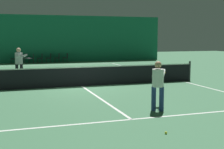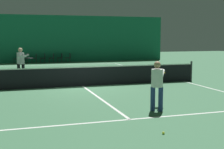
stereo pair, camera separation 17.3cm
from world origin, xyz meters
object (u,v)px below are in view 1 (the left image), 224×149
at_px(courtside_chair_0, 14,58).
at_px(courtside_chair_5, 58,57).
at_px(courtside_chair_6, 66,57).
at_px(player_near, 158,82).
at_px(player_far, 19,61).
at_px(tennis_net, 82,76).
at_px(courtside_chair_4, 49,57).
at_px(tennis_ball, 166,133).
at_px(courtside_chair_2, 32,58).
at_px(courtside_chair_3, 41,58).
at_px(courtside_chair_1, 23,58).

xyz_separation_m(courtside_chair_0, courtside_chair_5, (3.87, 0.00, 0.00)).
bearing_deg(courtside_chair_6, courtside_chair_0, -90.00).
relative_size(player_near, courtside_chair_5, 1.91).
relative_size(player_far, courtside_chair_6, 2.11).
bearing_deg(tennis_net, player_near, -77.89).
bearing_deg(player_near, courtside_chair_6, 30.83).
bearing_deg(courtside_chair_4, player_near, 2.77).
distance_m(player_far, tennis_ball, 11.72).
bearing_deg(courtside_chair_6, courtside_chair_2, -90.00).
xyz_separation_m(courtside_chair_3, tennis_ball, (0.84, -22.41, -0.45)).
distance_m(player_far, courtside_chair_2, 11.25).
bearing_deg(player_far, tennis_net, 12.08).
xyz_separation_m(player_near, player_far, (-3.97, 8.99, 0.09)).
distance_m(courtside_chair_3, courtside_chair_5, 1.55).
height_order(courtside_chair_2, courtside_chair_5, same).
bearing_deg(tennis_ball, courtside_chair_2, 94.11).
bearing_deg(courtside_chair_6, tennis_net, -7.03).
bearing_deg(courtside_chair_0, courtside_chair_2, 90.00).
relative_size(courtside_chair_5, tennis_ball, 12.73).
relative_size(player_far, courtside_chair_1, 2.11).
xyz_separation_m(tennis_net, courtside_chair_5, (1.01, 14.48, -0.03)).
relative_size(courtside_chair_0, courtside_chair_2, 1.00).
bearing_deg(courtside_chair_2, courtside_chair_5, 90.00).
bearing_deg(courtside_chair_1, player_near, 9.31).
height_order(courtside_chair_2, courtside_chair_4, same).
height_order(courtside_chair_3, courtside_chair_5, same).
distance_m(player_near, courtside_chair_4, 20.16).
xyz_separation_m(courtside_chair_3, courtside_chair_6, (2.32, 0.00, 0.00)).
distance_m(courtside_chair_2, courtside_chair_6, 3.10).
bearing_deg(courtside_chair_0, tennis_ball, 8.02).
xyz_separation_m(courtside_chair_3, courtside_chair_5, (1.55, 0.00, 0.00)).
xyz_separation_m(player_far, courtside_chair_4, (3.00, 11.14, -0.54)).
xyz_separation_m(player_near, courtside_chair_5, (-0.20, 20.13, -0.45)).
xyz_separation_m(tennis_net, courtside_chair_2, (-1.31, 14.48, -0.03)).
xyz_separation_m(courtside_chair_0, courtside_chair_4, (3.10, 0.00, 0.00)).
height_order(courtside_chair_2, courtside_chair_3, same).
bearing_deg(courtside_chair_5, courtside_chair_4, -90.00).
bearing_deg(courtside_chair_1, tennis_ball, 6.07).
height_order(courtside_chair_1, courtside_chair_4, same).
bearing_deg(courtside_chair_0, courtside_chair_3, 90.00).
bearing_deg(tennis_net, courtside_chair_5, 86.00).
relative_size(player_near, courtside_chair_0, 1.91).
height_order(courtside_chair_1, tennis_ball, courtside_chair_1).
relative_size(courtside_chair_4, courtside_chair_6, 1.00).
bearing_deg(courtside_chair_4, tennis_net, -0.94).
bearing_deg(player_near, tennis_net, 44.58).
height_order(tennis_net, courtside_chair_1, tennis_net).
relative_size(courtside_chair_5, courtside_chair_6, 1.00).
bearing_deg(player_far, courtside_chair_0, 153.05).
height_order(courtside_chair_1, courtside_chair_6, same).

